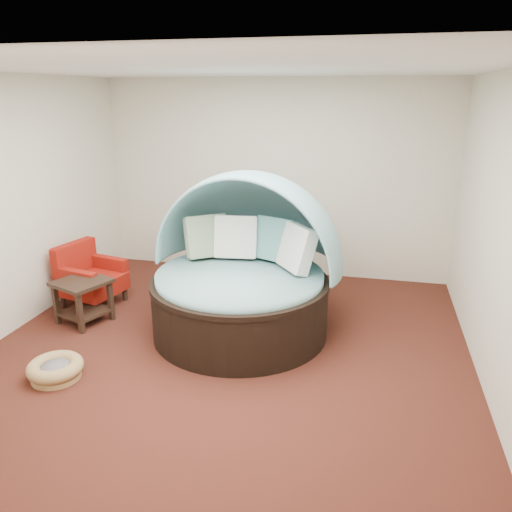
% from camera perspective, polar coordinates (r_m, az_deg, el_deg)
% --- Properties ---
extents(floor, '(5.00, 5.00, 0.00)m').
position_cam_1_polar(floor, '(5.42, -3.24, -10.46)').
color(floor, '#4D1F16').
rests_on(floor, ground).
extents(wall_back, '(5.00, 0.00, 5.00)m').
position_cam_1_polar(wall_back, '(7.28, 2.18, 8.74)').
color(wall_back, beige).
rests_on(wall_back, floor).
extents(wall_front, '(5.00, 0.00, 5.00)m').
position_cam_1_polar(wall_front, '(2.75, -18.83, -8.69)').
color(wall_front, beige).
rests_on(wall_front, floor).
extents(wall_left, '(0.00, 5.00, 5.00)m').
position_cam_1_polar(wall_left, '(6.10, -26.74, 4.95)').
color(wall_left, beige).
rests_on(wall_left, floor).
extents(wall_right, '(0.00, 5.00, 5.00)m').
position_cam_1_polar(wall_right, '(4.83, 26.19, 1.97)').
color(wall_right, beige).
rests_on(wall_right, floor).
extents(ceiling, '(5.00, 5.00, 0.00)m').
position_cam_1_polar(ceiling, '(4.76, -3.88, 20.62)').
color(ceiling, white).
rests_on(ceiling, wall_back).
extents(canopy_daybed, '(2.28, 2.21, 1.80)m').
position_cam_1_polar(canopy_daybed, '(5.52, -1.42, -0.40)').
color(canopy_daybed, black).
rests_on(canopy_daybed, floor).
extents(pet_basket, '(0.60, 0.60, 0.18)m').
position_cam_1_polar(pet_basket, '(5.22, -21.94, -11.89)').
color(pet_basket, '#9A7446').
rests_on(pet_basket, floor).
extents(red_armchair, '(0.80, 0.80, 0.79)m').
position_cam_1_polar(red_armchair, '(6.69, -18.51, -2.26)').
color(red_armchair, black).
rests_on(red_armchair, floor).
extents(side_table, '(0.70, 0.70, 0.52)m').
position_cam_1_polar(side_table, '(6.19, -19.18, -4.26)').
color(side_table, black).
rests_on(side_table, floor).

